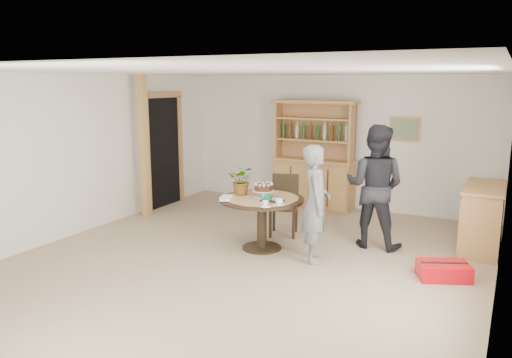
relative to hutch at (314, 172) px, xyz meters
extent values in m
plane|color=tan|center=(0.30, -3.24, -0.69)|extent=(7.00, 7.00, 0.00)
cube|color=white|center=(0.30, 0.26, 0.56)|extent=(6.00, 0.04, 2.50)
cube|color=white|center=(0.30, -6.74, 0.56)|extent=(6.00, 0.04, 2.50)
cube|color=white|center=(-2.70, -3.24, 0.56)|extent=(0.04, 7.00, 2.50)
cube|color=white|center=(3.30, -3.24, 0.56)|extent=(0.04, 7.00, 2.50)
cube|color=white|center=(0.30, -3.24, 1.81)|extent=(6.00, 7.00, 0.04)
cube|color=#D8AD5B|center=(1.60, 0.23, 0.86)|extent=(0.52, 0.03, 0.42)
cube|color=#59724C|center=(1.60, 0.21, 0.86)|extent=(0.44, 0.02, 0.34)
cube|color=black|center=(-2.64, -1.24, 0.36)|extent=(0.10, 0.90, 2.10)
cube|color=tan|center=(-2.62, -1.74, 0.36)|extent=(0.12, 0.10, 2.10)
cube|color=tan|center=(-2.62, -0.74, 0.36)|extent=(0.12, 0.10, 2.10)
cube|color=tan|center=(-2.62, -1.24, 1.44)|extent=(0.12, 1.10, 0.10)
cube|color=#D8AD5B|center=(-2.40, -2.04, 0.56)|extent=(0.12, 0.12, 2.50)
cube|color=tan|center=(0.00, 0.00, -0.24)|extent=(1.50, 0.50, 0.90)
cube|color=#D8AD5B|center=(0.00, 0.00, 0.23)|extent=(1.56, 0.54, 0.04)
cube|color=tan|center=(0.00, 0.10, 0.78)|extent=(1.50, 0.04, 1.06)
cube|color=tan|center=(-0.73, -0.05, 0.78)|extent=(0.04, 0.34, 1.06)
cube|color=tan|center=(0.73, -0.05, 0.78)|extent=(0.04, 0.34, 1.06)
cube|color=#D8AD5B|center=(0.00, -0.05, 0.61)|extent=(1.44, 0.32, 0.03)
cube|color=#D8AD5B|center=(0.00, -0.05, 1.01)|extent=(1.44, 0.32, 0.03)
cube|color=tan|center=(0.00, -0.05, 1.32)|extent=(1.62, 0.40, 0.06)
cylinder|color=#194C1E|center=(-0.56, -0.05, 0.77)|extent=(0.07, 0.07, 0.28)
cylinder|color=#4C2D14|center=(-0.40, -0.05, 0.77)|extent=(0.07, 0.07, 0.28)
cylinder|color=#B2BFB2|center=(-0.24, -0.05, 0.77)|extent=(0.07, 0.07, 0.28)
cylinder|color=#194C1E|center=(-0.08, -0.05, 0.77)|extent=(0.07, 0.07, 0.28)
cylinder|color=#4C2D14|center=(0.08, -0.05, 0.77)|extent=(0.07, 0.07, 0.28)
cylinder|color=#B2BFB2|center=(0.24, -0.05, 0.77)|extent=(0.07, 0.07, 0.28)
cylinder|color=#194C1E|center=(0.40, -0.05, 0.77)|extent=(0.07, 0.07, 0.28)
cylinder|color=#4C2D14|center=(0.56, -0.05, 0.77)|extent=(0.07, 0.07, 0.28)
cube|color=tan|center=(3.04, -1.24, -0.24)|extent=(0.50, 1.20, 0.90)
cube|color=#D8AD5B|center=(3.04, -1.24, 0.23)|extent=(0.54, 1.26, 0.04)
cylinder|color=black|center=(0.24, -2.67, 0.04)|extent=(1.20, 1.20, 0.04)
cylinder|color=black|center=(0.24, -2.67, -0.33)|extent=(0.14, 0.14, 0.70)
cylinder|color=black|center=(0.24, -2.67, -0.67)|extent=(0.56, 0.56, 0.03)
cylinder|color=tan|center=(0.24, -2.67, 0.07)|extent=(1.04, 1.04, 0.01)
cube|color=black|center=(0.24, -1.92, -0.24)|extent=(0.52, 0.52, 0.04)
cube|color=black|center=(0.18, -1.74, 0.01)|extent=(0.41, 0.15, 0.46)
cube|color=black|center=(0.18, -1.74, 0.23)|extent=(0.41, 0.16, 0.05)
cube|color=black|center=(0.11, -2.14, -0.47)|extent=(0.04, 0.04, 0.44)
cube|color=black|center=(0.46, -2.04, -0.47)|extent=(0.04, 0.04, 0.44)
cube|color=black|center=(0.01, -1.80, -0.47)|extent=(0.04, 0.04, 0.44)
cube|color=black|center=(0.36, -1.69, -0.47)|extent=(0.04, 0.04, 0.44)
cylinder|color=white|center=(0.24, -2.62, 0.08)|extent=(0.28, 0.28, 0.01)
cylinder|color=white|center=(0.24, -2.62, 0.12)|extent=(0.05, 0.05, 0.08)
cylinder|color=white|center=(0.24, -2.62, 0.16)|extent=(0.30, 0.30, 0.01)
cylinder|color=#4A2A15|center=(0.24, -2.62, 0.21)|extent=(0.26, 0.26, 0.09)
cylinder|color=white|center=(0.24, -2.62, 0.26)|extent=(0.08, 0.08, 0.01)
sphere|color=white|center=(0.36, -2.62, 0.26)|extent=(0.04, 0.04, 0.04)
sphere|color=white|center=(0.34, -2.56, 0.26)|extent=(0.04, 0.04, 0.04)
sphere|color=white|center=(0.30, -2.51, 0.26)|extent=(0.04, 0.04, 0.04)
sphere|color=white|center=(0.24, -2.50, 0.26)|extent=(0.04, 0.04, 0.04)
sphere|color=white|center=(0.18, -2.51, 0.26)|extent=(0.04, 0.04, 0.04)
sphere|color=white|center=(0.13, -2.56, 0.26)|extent=(0.04, 0.04, 0.04)
sphere|color=white|center=(0.12, -2.62, 0.26)|extent=(0.04, 0.04, 0.04)
sphere|color=white|center=(0.13, -2.68, 0.26)|extent=(0.04, 0.04, 0.04)
sphere|color=white|center=(0.18, -2.72, 0.26)|extent=(0.04, 0.04, 0.04)
sphere|color=white|center=(0.24, -2.74, 0.26)|extent=(0.04, 0.04, 0.04)
sphere|color=white|center=(0.30, -2.72, 0.26)|extent=(0.04, 0.04, 0.04)
sphere|color=white|center=(0.34, -2.68, 0.26)|extent=(0.04, 0.04, 0.04)
imported|color=#3F7233|center=(-0.11, -2.62, 0.28)|extent=(0.47, 0.44, 0.42)
cube|color=black|center=(0.46, -2.79, 0.08)|extent=(0.30, 0.20, 0.01)
cube|color=#0D7A41|center=(0.40, -2.79, 0.11)|extent=(0.10, 0.10, 0.06)
cube|color=#0D7A41|center=(0.40, -2.79, 0.15)|extent=(0.11, 0.02, 0.01)
cylinder|color=white|center=(0.64, -2.95, 0.08)|extent=(0.15, 0.15, 0.01)
imported|color=white|center=(0.64, -2.95, 0.12)|extent=(0.10, 0.10, 0.08)
cylinder|color=white|center=(0.52, -3.12, 0.08)|extent=(0.15, 0.15, 0.01)
imported|color=white|center=(0.52, -3.12, 0.12)|extent=(0.08, 0.08, 0.07)
cube|color=white|center=(-0.21, -2.87, 0.09)|extent=(0.14, 0.08, 0.03)
cube|color=white|center=(-0.18, -2.99, 0.09)|extent=(0.16, 0.11, 0.03)
cube|color=white|center=(-0.12, -3.09, 0.09)|extent=(0.16, 0.14, 0.03)
imported|color=slate|center=(1.09, -2.77, 0.10)|extent=(0.57, 0.68, 1.58)
imported|color=black|center=(1.62, -1.80, 0.20)|extent=(0.89, 0.70, 1.79)
cube|color=red|center=(2.72, -2.63, -0.59)|extent=(0.71, 0.61, 0.20)
cube|color=black|center=(2.72, -2.63, -0.48)|extent=(0.53, 0.26, 0.01)
camera|label=1|loc=(3.36, -8.81, 1.69)|focal=35.00mm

